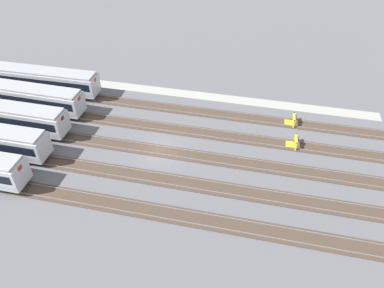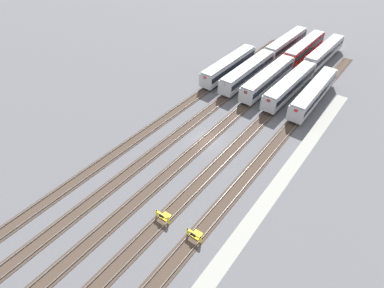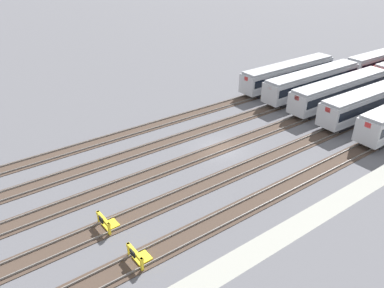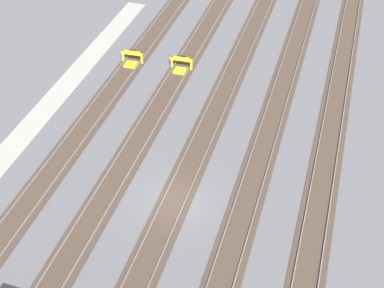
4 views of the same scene
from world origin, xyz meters
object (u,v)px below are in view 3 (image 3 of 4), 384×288
(subway_car_back_row_leftmost, at_px, (313,82))
(bumper_stop_near_inner_track, at_px, (107,222))
(subway_car_front_row_centre, at_px, (340,91))
(subway_car_back_row_rightmost, at_px, (288,74))
(subway_car_front_row_right_inner, at_px, (372,101))
(subway_car_front_row_leftmost, at_px, (384,61))
(bumper_stop_nearest_track, at_px, (138,256))

(subway_car_back_row_leftmost, bearing_deg, bumper_stop_near_inner_track, -165.83)
(subway_car_front_row_centre, bearing_deg, subway_car_back_row_rightmost, 90.00)
(subway_car_back_row_leftmost, relative_size, subway_car_back_row_rightmost, 1.00)
(subway_car_front_row_centre, height_order, subway_car_front_row_right_inner, same)
(subway_car_front_row_leftmost, relative_size, subway_car_front_row_right_inner, 1.00)
(subway_car_front_row_centre, xyz_separation_m, subway_car_back_row_leftmost, (-0.00, 4.60, 0.00))
(subway_car_back_row_leftmost, bearing_deg, subway_car_back_row_rightmost, 90.00)
(bumper_stop_near_inner_track, bearing_deg, subway_car_back_row_leftmost, 14.17)
(subway_car_front_row_leftmost, xyz_separation_m, bumper_stop_near_inner_track, (-55.25, -9.13, -1.53))
(subway_car_front_row_right_inner, xyz_separation_m, subway_car_back_row_leftmost, (-0.00, 9.20, 0.00))
(subway_car_back_row_rightmost, height_order, bumper_stop_nearest_track, subway_car_back_row_rightmost)
(subway_car_front_row_right_inner, bearing_deg, bumper_stop_nearest_track, -172.72)
(bumper_stop_nearest_track, height_order, bumper_stop_near_inner_track, same)
(subway_car_front_row_right_inner, bearing_deg, subway_car_back_row_rightmost, 90.00)
(subway_car_front_row_leftmost, height_order, subway_car_front_row_centre, same)
(bumper_stop_near_inner_track, bearing_deg, subway_car_front_row_right_inner, 0.06)
(subway_car_front_row_leftmost, distance_m, bumper_stop_near_inner_track, 56.02)
(bumper_stop_near_inner_track, bearing_deg, subway_car_front_row_leftmost, 9.39)
(subway_car_front_row_right_inner, bearing_deg, bumper_stop_near_inner_track, -179.94)
(subway_car_front_row_right_inner, height_order, subway_car_back_row_leftmost, same)
(subway_car_back_row_leftmost, height_order, subway_car_back_row_rightmost, same)
(subway_car_back_row_leftmost, distance_m, bumper_stop_nearest_track, 38.87)
(bumper_stop_nearest_track, bearing_deg, subway_car_front_row_leftmost, 14.03)
(subway_car_back_row_leftmost, distance_m, subway_car_back_row_rightmost, 4.54)
(subway_car_back_row_leftmost, bearing_deg, bumper_stop_nearest_track, -159.13)
(bumper_stop_nearest_track, bearing_deg, bumper_stop_near_inner_track, 93.64)
(subway_car_back_row_rightmost, bearing_deg, subway_car_front_row_leftmost, -13.97)
(bumper_stop_nearest_track, xyz_separation_m, bumper_stop_near_inner_track, (-0.29, 4.60, 0.00))
(subway_car_front_row_right_inner, xyz_separation_m, bumper_stop_near_inner_track, (-36.58, -0.04, -1.53))
(subway_car_back_row_leftmost, height_order, bumper_stop_nearest_track, subway_car_back_row_leftmost)
(subway_car_front_row_leftmost, bearing_deg, bumper_stop_nearest_track, -165.97)
(subway_car_front_row_leftmost, bearing_deg, subway_car_front_row_centre, -166.45)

